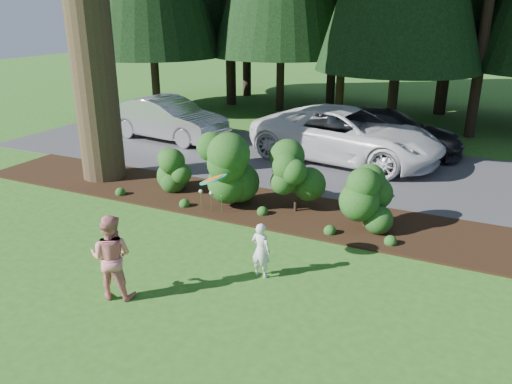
# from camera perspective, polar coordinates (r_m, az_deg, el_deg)

# --- Properties ---
(ground) EXTENTS (80.00, 80.00, 0.00)m
(ground) POSITION_cam_1_polar(r_m,az_deg,el_deg) (10.61, -10.26, -7.07)
(ground) COLOR #2B5C1A
(ground) RESTS_ON ground
(mulch_bed) EXTENTS (16.00, 2.50, 0.05)m
(mulch_bed) POSITION_cam_1_polar(r_m,az_deg,el_deg) (13.12, -2.10, -1.18)
(mulch_bed) COLOR black
(mulch_bed) RESTS_ON ground
(driveway) EXTENTS (22.00, 6.00, 0.03)m
(driveway) POSITION_cam_1_polar(r_m,az_deg,el_deg) (16.80, 4.61, 3.57)
(driveway) COLOR #38383A
(driveway) RESTS_ON ground
(shrub_row) EXTENTS (6.53, 1.60, 1.61)m
(shrub_row) POSITION_cam_1_polar(r_m,az_deg,el_deg) (12.44, 0.77, 1.46)
(shrub_row) COLOR #1D4A16
(shrub_row) RESTS_ON ground
(lily_cluster) EXTENTS (0.69, 0.09, 0.57)m
(lily_cluster) POSITION_cam_1_polar(r_m,az_deg,el_deg) (12.40, -5.16, -0.23)
(lily_cluster) COLOR #1D4A16
(lily_cluster) RESTS_ON ground
(car_silver_wagon) EXTENTS (5.05, 2.28, 1.61)m
(car_silver_wagon) POSITION_cam_1_polar(r_m,az_deg,el_deg) (19.68, -10.03, 8.25)
(car_silver_wagon) COLOR #B6B5BA
(car_silver_wagon) RESTS_ON driveway
(car_white_suv) EXTENTS (6.61, 3.72, 1.74)m
(car_white_suv) POSITION_cam_1_polar(r_m,az_deg,el_deg) (16.82, 10.29, 6.46)
(car_white_suv) COLOR silver
(car_white_suv) RESTS_ON driveway
(car_dark_suv) EXTENTS (5.25, 2.37, 1.49)m
(car_dark_suv) POSITION_cam_1_polar(r_m,az_deg,el_deg) (18.11, 14.73, 6.69)
(car_dark_suv) COLOR black
(car_dark_suv) RESTS_ON driveway
(child) EXTENTS (0.43, 0.31, 1.09)m
(child) POSITION_cam_1_polar(r_m,az_deg,el_deg) (9.43, 0.57, -6.66)
(child) COLOR silver
(child) RESTS_ON ground
(adult) EXTENTS (0.89, 0.78, 1.55)m
(adult) POSITION_cam_1_polar(r_m,az_deg,el_deg) (9.05, -16.20, -7.13)
(adult) COLOR red
(adult) RESTS_ON ground
(frisbee) EXTENTS (0.50, 0.52, 0.21)m
(frisbee) POSITION_cam_1_polar(r_m,az_deg,el_deg) (9.13, -4.91, 1.46)
(frisbee) COLOR teal
(frisbee) RESTS_ON ground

